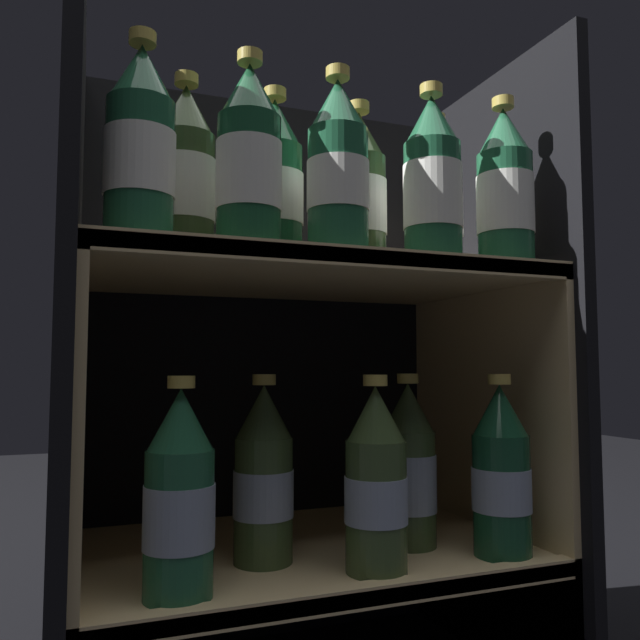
% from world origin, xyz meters
% --- Properties ---
extents(fridge_back_wall, '(0.67, 0.02, 0.94)m').
position_xyz_m(fridge_back_wall, '(0.00, 0.42, 0.47)').
color(fridge_back_wall, black).
rests_on(fridge_back_wall, ground_plane).
extents(fridge_side_left, '(0.02, 0.45, 0.94)m').
position_xyz_m(fridge_side_left, '(-0.32, 0.20, 0.47)').
color(fridge_side_left, black).
rests_on(fridge_side_left, ground_plane).
extents(fridge_side_right, '(0.02, 0.45, 0.94)m').
position_xyz_m(fridge_side_right, '(0.32, 0.20, 0.47)').
color(fridge_side_right, black).
rests_on(fridge_side_right, ground_plane).
extents(shelf_lower, '(0.63, 0.41, 0.21)m').
position_xyz_m(shelf_lower, '(0.00, 0.19, 0.17)').
color(shelf_lower, '#DBBC84').
rests_on(shelf_lower, ground_plane).
extents(shelf_upper, '(0.63, 0.41, 0.61)m').
position_xyz_m(shelf_upper, '(0.00, 0.20, 0.43)').
color(shelf_upper, '#DBBC84').
rests_on(shelf_upper, ground_plane).
extents(bottle_upper_front_0, '(0.08, 0.08, 0.25)m').
position_xyz_m(bottle_upper_front_0, '(-0.25, 0.06, 0.71)').
color(bottle_upper_front_0, '#1E5638').
rests_on(bottle_upper_front_0, shelf_upper).
extents(bottle_upper_front_1, '(0.08, 0.08, 0.25)m').
position_xyz_m(bottle_upper_front_1, '(-0.13, 0.06, 0.71)').
color(bottle_upper_front_1, '#194C2D').
rests_on(bottle_upper_front_1, shelf_upper).
extents(bottle_upper_front_2, '(0.08, 0.08, 0.25)m').
position_xyz_m(bottle_upper_front_2, '(-0.01, 0.06, 0.71)').
color(bottle_upper_front_2, '#1E5638').
rests_on(bottle_upper_front_2, shelf_upper).
extents(bottle_upper_front_3, '(0.08, 0.08, 0.25)m').
position_xyz_m(bottle_upper_front_3, '(0.13, 0.06, 0.71)').
color(bottle_upper_front_3, '#1E5638').
rests_on(bottle_upper_front_3, shelf_upper).
extents(bottle_upper_front_4, '(0.08, 0.08, 0.25)m').
position_xyz_m(bottle_upper_front_4, '(0.25, 0.06, 0.71)').
color(bottle_upper_front_4, '#1E5638').
rests_on(bottle_upper_front_4, shelf_upper).
extents(bottle_upper_back_0, '(0.08, 0.08, 0.25)m').
position_xyz_m(bottle_upper_back_0, '(-0.19, 0.14, 0.71)').
color(bottle_upper_back_0, '#384C28').
rests_on(bottle_upper_back_0, shelf_upper).
extents(bottle_upper_back_1, '(0.08, 0.08, 0.25)m').
position_xyz_m(bottle_upper_back_1, '(-0.07, 0.14, 0.71)').
color(bottle_upper_back_1, '#194C2D').
rests_on(bottle_upper_back_1, shelf_upper).
extents(bottle_upper_back_2, '(0.08, 0.08, 0.25)m').
position_xyz_m(bottle_upper_back_2, '(0.06, 0.14, 0.71)').
color(bottle_upper_back_2, '#384C28').
rests_on(bottle_upper_back_2, shelf_upper).
extents(bottle_upper_back_3, '(0.08, 0.08, 0.25)m').
position_xyz_m(bottle_upper_back_3, '(0.19, 0.14, 0.71)').
color(bottle_upper_back_3, '#1E5638').
rests_on(bottle_upper_back_3, shelf_upper).
extents(bottle_lower_front_0, '(0.08, 0.08, 0.25)m').
position_xyz_m(bottle_lower_front_0, '(-0.20, 0.06, 0.32)').
color(bottle_lower_front_0, '#1E5638').
rests_on(bottle_lower_front_0, shelf_lower).
extents(bottle_lower_front_1, '(0.08, 0.08, 0.25)m').
position_xyz_m(bottle_lower_front_1, '(0.04, 0.06, 0.32)').
color(bottle_lower_front_1, '#384C28').
rests_on(bottle_lower_front_1, shelf_lower).
extents(bottle_lower_front_2, '(0.08, 0.08, 0.25)m').
position_xyz_m(bottle_lower_front_2, '(0.23, 0.06, 0.32)').
color(bottle_lower_front_2, '#144228').
rests_on(bottle_lower_front_2, shelf_lower).
extents(bottle_lower_back_0, '(0.08, 0.08, 0.25)m').
position_xyz_m(bottle_lower_back_0, '(-0.08, 0.14, 0.32)').
color(bottle_lower_back_0, '#384C28').
rests_on(bottle_lower_back_0, shelf_lower).
extents(bottle_lower_back_1, '(0.08, 0.08, 0.25)m').
position_xyz_m(bottle_lower_back_1, '(0.14, 0.14, 0.31)').
color(bottle_lower_back_1, '#384C28').
rests_on(bottle_lower_back_1, shelf_lower).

